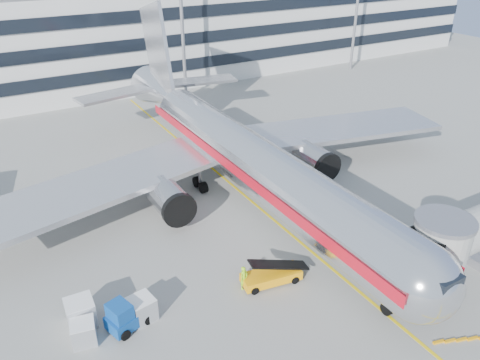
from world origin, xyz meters
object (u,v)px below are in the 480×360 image
baggage_tug (126,316)px  cargo_container_left (81,313)px  ramp_worker (244,278)px  cargo_container_front (142,309)px  main_jet (239,153)px  belt_loader (271,276)px  cargo_container_right (84,332)px

baggage_tug → cargo_container_left: bearing=144.4°
baggage_tug → ramp_worker: baggage_tug is taller
cargo_container_left → ramp_worker: ramp_worker is taller
cargo_container_front → ramp_worker: ramp_worker is taller
main_jet → baggage_tug: main_jet is taller
main_jet → baggage_tug: 19.86m
belt_loader → cargo_container_front: 9.51m
ramp_worker → cargo_container_front: bearing=156.5°
cargo_container_left → cargo_container_right: size_ratio=1.10×
cargo_container_right → belt_loader: bearing=-5.2°
cargo_container_left → main_jet: bearing=29.7°
main_jet → cargo_container_front: bearing=-140.6°
belt_loader → baggage_tug: size_ratio=1.48×
cargo_container_left → cargo_container_front: bearing=-23.5°
main_jet → cargo_container_right: (-18.19, -11.88, -3.45)m
cargo_container_right → ramp_worker: size_ratio=0.91×
main_jet → cargo_container_left: (-17.96, -10.23, -3.29)m
baggage_tug → belt_loader: bearing=-5.8°
belt_loader → ramp_worker: 2.12m
cargo_container_right → ramp_worker: ramp_worker is taller
main_jet → belt_loader: size_ratio=10.76×
cargo_container_right → ramp_worker: bearing=-3.8°
belt_loader → cargo_container_front: (-9.42, 1.29, 0.22)m
main_jet → baggage_tug: size_ratio=15.91×
cargo_container_right → cargo_container_front: bearing=1.3°
cargo_container_right → cargo_container_front: 3.84m
main_jet → ramp_worker: main_jet is taller
cargo_container_right → baggage_tug: bearing=-2.7°
cargo_container_right → cargo_container_front: cargo_container_front is taller
cargo_container_front → baggage_tug: bearing=-169.1°
ramp_worker → main_jet: bearing=44.0°
cargo_container_front → ramp_worker: 7.42m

